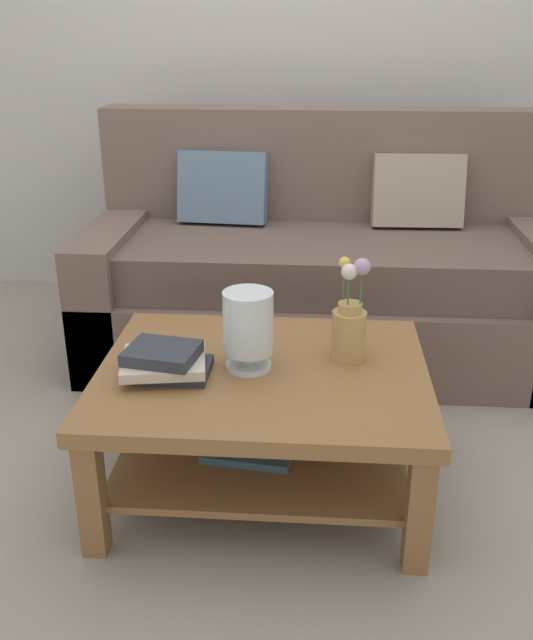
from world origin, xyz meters
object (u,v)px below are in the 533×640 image
object	(u,v)px
coffee_table	(262,402)
flower_pitcher	(349,324)
couch	(323,274)
book_stack_main	(166,361)
glass_hurricane_vase	(248,326)

from	to	relation	value
coffee_table	flower_pitcher	world-z (taller)	flower_pitcher
couch	flower_pitcher	distance (m)	1.01
book_stack_main	glass_hurricane_vase	bearing A→B (deg)	15.28
book_stack_main	couch	bearing A→B (deg)	67.59
coffee_table	flower_pitcher	xyz separation A→B (m)	(0.27, 0.10, 0.23)
flower_pitcher	book_stack_main	bearing A→B (deg)	-164.15
couch	glass_hurricane_vase	bearing A→B (deg)	-101.95
glass_hurricane_vase	book_stack_main	bearing A→B (deg)	-164.72
glass_hurricane_vase	flower_pitcher	bearing A→B (deg)	16.30
glass_hurricane_vase	flower_pitcher	xyz separation A→B (m)	(0.31, 0.09, -0.02)
flower_pitcher	coffee_table	bearing A→B (deg)	-160.24
couch	coffee_table	bearing A→B (deg)	-99.72
coffee_table	book_stack_main	xyz separation A→B (m)	(-0.29, -0.06, 0.16)
book_stack_main	glass_hurricane_vase	distance (m)	0.27
coffee_table	glass_hurricane_vase	world-z (taller)	glass_hurricane_vase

